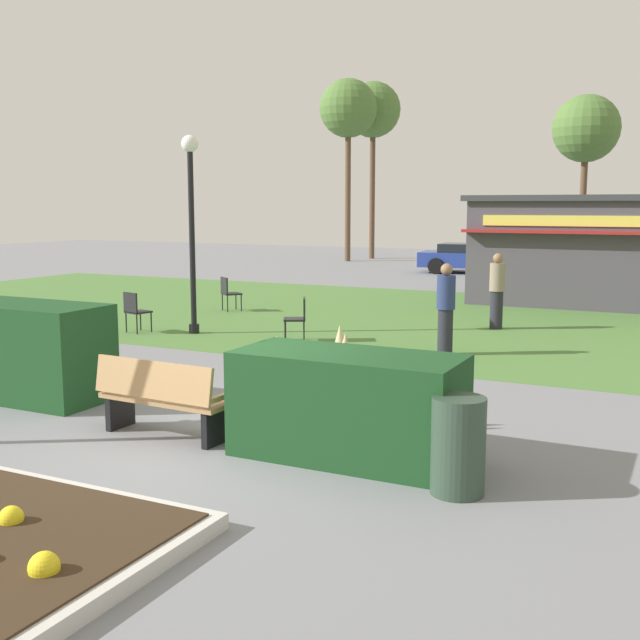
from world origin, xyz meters
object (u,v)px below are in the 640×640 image
object	(u,v)px
person_strolling	(497,291)
parked_car_center_slot	(604,261)
park_bench	(162,398)
trash_bin	(458,446)
cafe_chair_east	(228,291)
tree_left_bg	(586,130)
cafe_chair_west	(299,315)
cafe_chair_center	(135,309)
tree_right_bg	(373,112)
tree_center_bg	(348,110)
parked_car_west_slot	(472,257)
person_standing	(446,308)
lamppost_mid	(191,210)

from	to	relation	value
person_strolling	parked_car_center_slot	size ratio (longest dim) A/B	0.39
park_bench	parked_car_center_slot	size ratio (longest dim) A/B	0.40
trash_bin	cafe_chair_east	distance (m)	13.50
tree_left_bg	cafe_chair_west	bearing A→B (deg)	-96.82
cafe_chair_west	cafe_chair_center	world-z (taller)	same
person_strolling	tree_right_bg	size ratio (longest dim) A/B	0.19
cafe_chair_east	tree_right_bg	bearing A→B (deg)	102.29
park_bench	parked_car_center_slot	xyz separation A→B (m)	(2.27, 23.82, 0.16)
park_bench	tree_left_bg	distance (m)	28.11
tree_right_bg	tree_center_bg	size ratio (longest dim) A/B	1.02
cafe_chair_west	person_strolling	size ratio (longest dim) A/B	0.53
person_strolling	parked_car_west_slot	xyz separation A→B (m)	(-4.38, 13.89, -0.22)
person_strolling	tree_center_bg	world-z (taller)	tree_center_bg
cafe_chair_center	person_standing	bearing A→B (deg)	5.02
park_bench	parked_car_west_slot	bearing A→B (deg)	96.72
lamppost_mid	cafe_chair_center	size ratio (longest dim) A/B	4.71
cafe_chair_west	tree_left_bg	size ratio (longest dim) A/B	0.12
cafe_chair_center	tree_left_bg	distance (m)	23.16
cafe_chair_center	tree_center_bg	xyz separation A→B (m)	(-4.91, 22.01, 6.75)
trash_bin	cafe_chair_west	world-z (taller)	trash_bin
trash_bin	person_strolling	distance (m)	10.36
trash_bin	person_strolling	world-z (taller)	person_strolling
cafe_chair_east	cafe_chair_center	distance (m)	3.87
cafe_chair_east	tree_left_bg	distance (m)	19.63
cafe_chair_center	person_strolling	size ratio (longest dim) A/B	0.53
park_bench	tree_right_bg	distance (m)	32.52
trash_bin	person_strolling	xyz separation A→B (m)	(-2.10, 10.14, 0.39)
person_strolling	parked_car_west_slot	world-z (taller)	person_strolling
tree_left_bg	tree_center_bg	xyz separation A→B (m)	(-11.08, 0.33, 1.42)
lamppost_mid	tree_left_bg	size ratio (longest dim) A/B	0.57
parked_car_center_slot	person_standing	bearing A→B (deg)	-92.69
cafe_chair_center	tree_left_bg	world-z (taller)	tree_left_bg
parked_car_west_slot	parked_car_center_slot	size ratio (longest dim) A/B	1.01
cafe_chair_east	parked_car_center_slot	world-z (taller)	parked_car_center_slot
cafe_chair_east	tree_right_bg	distance (m)	22.02
person_standing	parked_car_center_slot	distance (m)	17.34
parked_car_west_slot	parked_car_center_slot	bearing A→B (deg)	0.07
lamppost_mid	tree_left_bg	world-z (taller)	tree_left_bg
parked_car_center_slot	tree_center_bg	size ratio (longest dim) A/B	0.49
park_bench	cafe_chair_center	distance (m)	7.93
park_bench	cafe_chair_west	world-z (taller)	park_bench
person_strolling	cafe_chair_west	bearing A→B (deg)	100.33
trash_bin	cafe_chair_east	bearing A→B (deg)	132.28
person_strolling	tree_left_bg	size ratio (longest dim) A/B	0.23
cafe_chair_west	cafe_chair_east	size ratio (longest dim) A/B	1.00
parked_car_center_slot	tree_center_bg	distance (m)	14.71
cafe_chair_west	cafe_chair_east	bearing A→B (deg)	139.71
parked_car_west_slot	tree_center_bg	size ratio (longest dim) A/B	0.50
tree_left_bg	tree_right_bg	bearing A→B (deg)	166.29
cafe_chair_east	tree_left_bg	size ratio (longest dim) A/B	0.12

